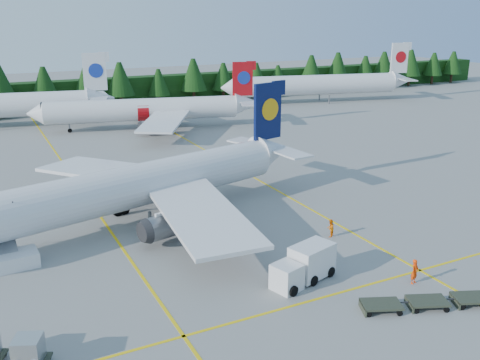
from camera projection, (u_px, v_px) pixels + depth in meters
name	position (u px, v px, depth m)	size (l,w,h in m)	color
ground	(314.00, 256.00, 44.90)	(320.00, 320.00, 0.00)	gray
taxi_stripe_a	(94.00, 208.00, 55.91)	(0.25, 120.00, 0.01)	yellow
taxi_stripe_b	(261.00, 182.00, 64.50)	(0.25, 120.00, 0.01)	yellow
taxi_stripe_cross	(360.00, 287.00, 39.79)	(80.00, 0.25, 0.01)	yellow
treeline_hedge	(96.00, 93.00, 113.80)	(220.00, 4.00, 6.00)	black
airliner_navy	(112.00, 192.00, 49.47)	(40.85, 33.20, 12.09)	silver
airliner_red	(139.00, 110.00, 92.16)	(37.88, 30.80, 11.21)	silver
airliner_far_right	(311.00, 85.00, 119.27)	(43.55, 13.20, 12.84)	silver
airstairs	(7.00, 256.00, 42.79)	(4.66, 6.32, 4.08)	silver
service_truck	(303.00, 265.00, 40.32)	(5.85, 3.48, 2.66)	silver
dolly_train	(450.00, 299.00, 37.17)	(12.61, 5.87, 0.16)	#333728
uld_pair	(6.00, 349.00, 30.64)	(4.94, 3.95, 1.66)	#333728
crew_a	(415.00, 271.00, 40.12)	(0.71, 0.46, 1.94)	#FF3C05
crew_b	(330.00, 228.00, 48.53)	(0.80, 0.63, 1.65)	orange
crew_c	(240.00, 227.00, 48.27)	(0.82, 0.55, 1.98)	#FF6D05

